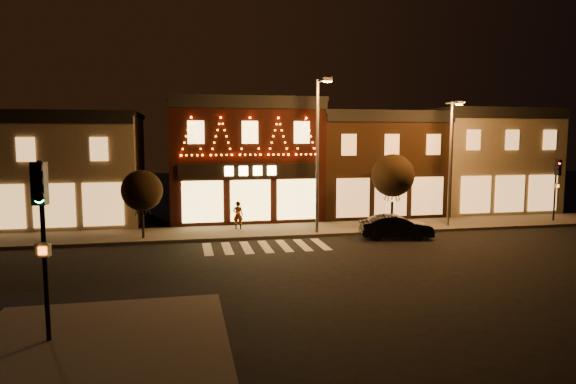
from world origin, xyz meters
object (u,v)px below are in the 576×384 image
object	(u,v)px
streetlamp_mid	(319,144)
traffic_signal_near	(42,216)
pedestrian	(238,215)
dark_sedan	(396,227)

from	to	relation	value
streetlamp_mid	traffic_signal_near	bearing A→B (deg)	-127.68
streetlamp_mid	pedestrian	bearing A→B (deg)	154.91
streetlamp_mid	dark_sedan	size ratio (longest dim) A/B	2.17
dark_sedan	pedestrian	bearing A→B (deg)	74.51
pedestrian	traffic_signal_near	bearing A→B (deg)	79.82
traffic_signal_near	dark_sedan	xyz separation A→B (m)	(15.40, 11.91, -2.98)
pedestrian	streetlamp_mid	bearing A→B (deg)	166.18
traffic_signal_near	dark_sedan	world-z (taller)	traffic_signal_near
streetlamp_mid	dark_sedan	world-z (taller)	streetlamp_mid
streetlamp_mid	pedestrian	world-z (taller)	streetlamp_mid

